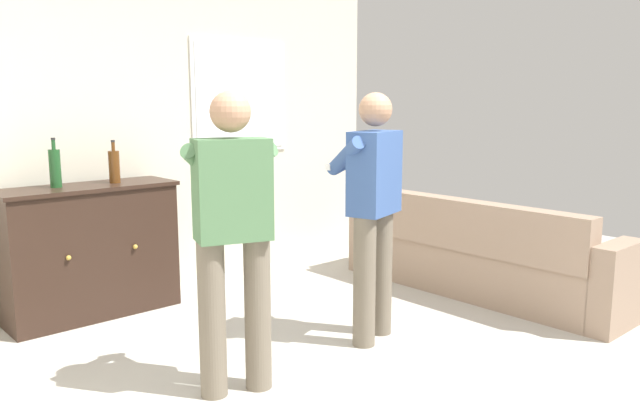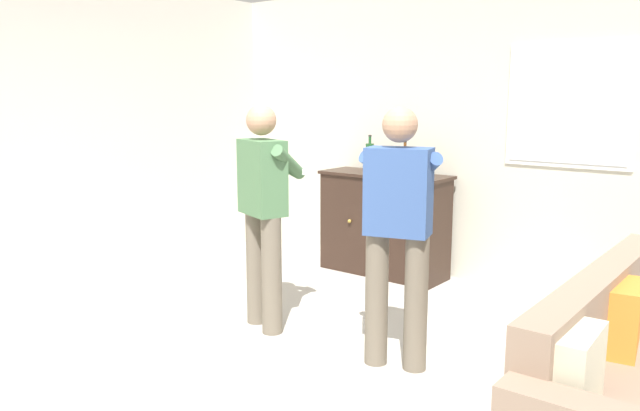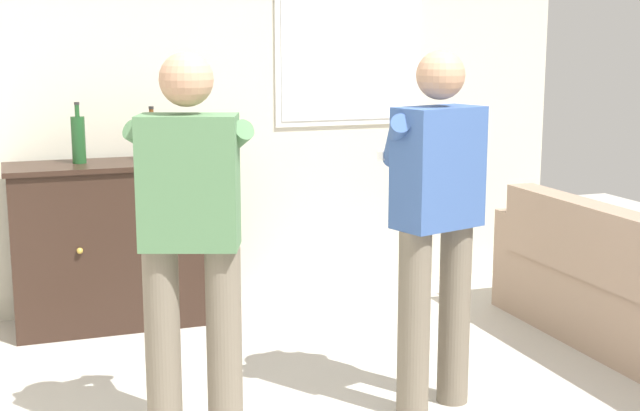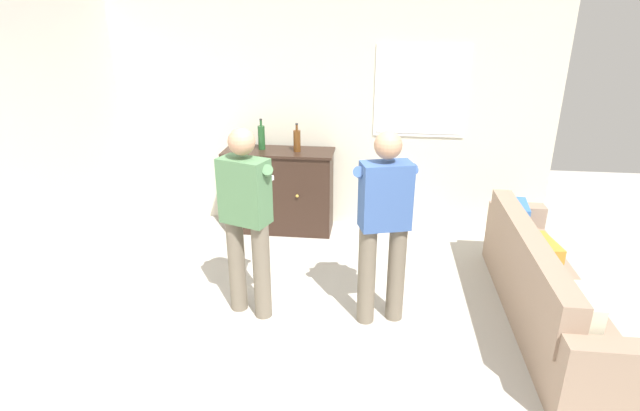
{
  "view_description": "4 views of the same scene",
  "coord_description": "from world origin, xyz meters",
  "px_view_note": "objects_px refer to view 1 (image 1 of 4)",
  "views": [
    {
      "loc": [
        -2.35,
        -2.28,
        1.63
      ],
      "look_at": [
        0.14,
        0.48,
        1.0
      ],
      "focal_mm": 35.0,
      "sensor_mm": 36.0,
      "label": 1
    },
    {
      "loc": [
        2.67,
        -2.8,
        1.75
      ],
      "look_at": [
        0.04,
        0.52,
        1.0
      ],
      "focal_mm": 35.0,
      "sensor_mm": 36.0,
      "label": 2
    },
    {
      "loc": [
        -1.18,
        -3.06,
        1.74
      ],
      "look_at": [
        0.14,
        0.64,
        0.99
      ],
      "focal_mm": 50.0,
      "sensor_mm": 36.0,
      "label": 3
    },
    {
      "loc": [
        0.59,
        -3.24,
        2.55
      ],
      "look_at": [
        0.13,
        0.63,
        1.0
      ],
      "focal_mm": 28.0,
      "sensor_mm": 36.0,
      "label": 4
    }
  ],
  "objects_px": {
    "sideboard_cabinet": "(91,251)",
    "bottle_wine_green": "(114,166)",
    "person_standing_right": "(373,205)",
    "bottle_liquor_amber": "(55,168)",
    "person_standing_left": "(233,229)",
    "couch": "(473,256)"
  },
  "relations": [
    {
      "from": "sideboard_cabinet",
      "to": "person_standing_left",
      "type": "xyz_separation_m",
      "value": [
        0.08,
        -1.79,
        0.43
      ]
    },
    {
      "from": "person_standing_left",
      "to": "couch",
      "type": "bearing_deg",
      "value": 2.95
    },
    {
      "from": "sideboard_cabinet",
      "to": "bottle_wine_green",
      "type": "distance_m",
      "value": 0.67
    },
    {
      "from": "bottle_wine_green",
      "to": "sideboard_cabinet",
      "type": "bearing_deg",
      "value": 178.56
    },
    {
      "from": "bottle_wine_green",
      "to": "person_standing_right",
      "type": "xyz_separation_m",
      "value": [
        1.0,
        -1.76,
        -0.19
      ]
    },
    {
      "from": "sideboard_cabinet",
      "to": "bottle_wine_green",
      "type": "bearing_deg",
      "value": -1.44
    },
    {
      "from": "person_standing_left",
      "to": "person_standing_right",
      "type": "relative_size",
      "value": 1.0
    },
    {
      "from": "couch",
      "to": "bottle_liquor_amber",
      "type": "distance_m",
      "value": 3.37
    },
    {
      "from": "person_standing_right",
      "to": "sideboard_cabinet",
      "type": "bearing_deg",
      "value": 124.68
    },
    {
      "from": "couch",
      "to": "person_standing_left",
      "type": "relative_size",
      "value": 1.49
    },
    {
      "from": "bottle_wine_green",
      "to": "person_standing_right",
      "type": "distance_m",
      "value": 2.04
    },
    {
      "from": "sideboard_cabinet",
      "to": "bottle_liquor_amber",
      "type": "bearing_deg",
      "value": 169.63
    },
    {
      "from": "couch",
      "to": "person_standing_right",
      "type": "bearing_deg",
      "value": -175.64
    },
    {
      "from": "person_standing_right",
      "to": "couch",
      "type": "bearing_deg",
      "value": 4.36
    },
    {
      "from": "bottle_liquor_amber",
      "to": "person_standing_left",
      "type": "distance_m",
      "value": 1.87
    },
    {
      "from": "sideboard_cabinet",
      "to": "bottle_wine_green",
      "type": "xyz_separation_m",
      "value": [
        0.22,
        -0.01,
        0.63
      ]
    },
    {
      "from": "couch",
      "to": "bottle_liquor_amber",
      "type": "xyz_separation_m",
      "value": [
        -2.79,
        1.7,
        0.81
      ]
    },
    {
      "from": "bottle_liquor_amber",
      "to": "person_standing_right",
      "type": "distance_m",
      "value": 2.31
    },
    {
      "from": "bottle_wine_green",
      "to": "person_standing_left",
      "type": "distance_m",
      "value": 1.8
    },
    {
      "from": "sideboard_cabinet",
      "to": "person_standing_right",
      "type": "height_order",
      "value": "person_standing_right"
    },
    {
      "from": "bottle_wine_green",
      "to": "person_standing_left",
      "type": "bearing_deg",
      "value": -94.35
    },
    {
      "from": "couch",
      "to": "bottle_wine_green",
      "type": "relative_size",
      "value": 7.65
    }
  ]
}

